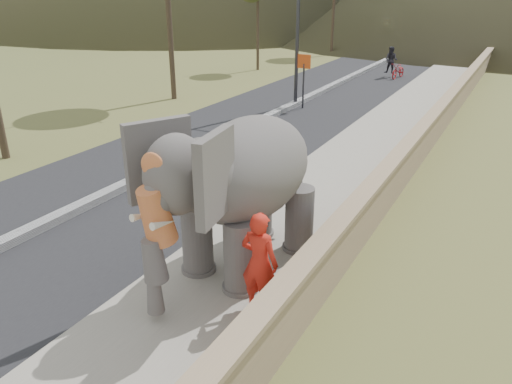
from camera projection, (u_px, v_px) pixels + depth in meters
ground at (165, 346)px, 7.87m from camera, size 160.00×160.00×0.00m
road at (226, 139)px, 18.16m from camera, size 7.00×120.00×0.03m
median at (226, 137)px, 18.12m from camera, size 0.35×120.00×0.22m
walkway at (360, 159)px, 15.95m from camera, size 3.00×120.00×0.15m
parapet at (414, 153)px, 15.04m from camera, size 0.30×120.00×1.10m
signboard at (304, 72)px, 22.00m from camera, size 0.60×0.08×2.40m
elephant_and_man at (250, 190)px, 9.45m from camera, size 2.78×4.50×3.05m
motorcyclist at (395, 66)px, 29.59m from camera, size 1.31×1.75×1.81m
trees at (484, 10)px, 27.30m from camera, size 48.06×43.57×8.99m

